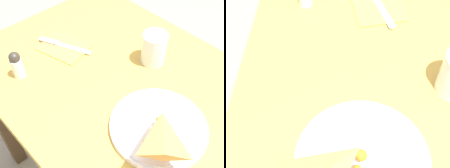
% 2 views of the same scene
% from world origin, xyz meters
% --- Properties ---
extents(dining_table, '(1.07, 0.67, 0.70)m').
position_xyz_m(dining_table, '(0.00, 0.00, 0.59)').
color(dining_table, gold).
rests_on(dining_table, ground_plane).
extents(plate_pizza, '(0.25, 0.25, 0.05)m').
position_xyz_m(plate_pizza, '(0.13, -0.06, 0.72)').
color(plate_pizza, white).
rests_on(plate_pizza, dining_table).
extents(milk_glass, '(0.08, 0.08, 0.10)m').
position_xyz_m(milk_glass, '(-0.05, 0.13, 0.75)').
color(milk_glass, white).
rests_on(milk_glass, dining_table).
extents(napkin_folded, '(0.18, 0.16, 0.00)m').
position_xyz_m(napkin_folded, '(-0.30, -0.04, 0.70)').
color(napkin_folded, '#E59E4C').
rests_on(napkin_folded, dining_table).
extents(butter_knife, '(0.19, 0.10, 0.01)m').
position_xyz_m(butter_knife, '(-0.31, -0.04, 0.71)').
color(butter_knife, '#B2B2B7').
rests_on(butter_knife, napkin_folded).
extents(pepper_shaker, '(0.04, 0.04, 0.09)m').
position_xyz_m(pepper_shaker, '(-0.29, -0.22, 0.75)').
color(pepper_shaker, white).
rests_on(pepper_shaker, dining_table).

